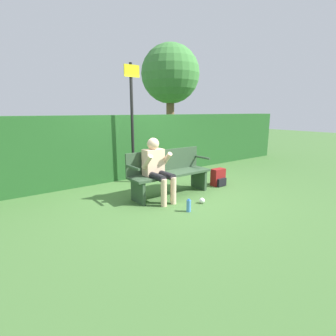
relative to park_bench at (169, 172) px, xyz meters
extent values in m
plane|color=#426B33|center=(0.00, -0.07, -0.47)|extent=(40.00, 40.00, 0.00)
cube|color=#235623|center=(0.00, 1.89, 0.33)|extent=(12.00, 0.59, 1.60)
cube|color=#334C33|center=(0.00, -0.07, -0.02)|extent=(1.79, 0.49, 0.05)
cube|color=#334C33|center=(0.00, 0.16, 0.22)|extent=(1.79, 0.04, 0.44)
cube|color=#334C33|center=(-0.78, -0.07, -0.26)|extent=(0.06, 0.45, 0.43)
cube|color=#334C33|center=(0.78, -0.07, -0.26)|extent=(0.06, 0.45, 0.43)
cylinder|color=#334C33|center=(-0.87, -0.07, 0.22)|extent=(0.05, 0.45, 0.05)
cylinder|color=#334C33|center=(0.87, -0.07, 0.22)|extent=(0.05, 0.45, 0.05)
cube|color=beige|center=(-0.39, -0.02, 0.26)|extent=(0.40, 0.22, 0.51)
sphere|color=beige|center=(-0.39, -0.02, 0.61)|extent=(0.23, 0.23, 0.23)
cylinder|color=black|center=(-0.50, -0.27, 0.03)|extent=(0.13, 0.49, 0.13)
cylinder|color=black|center=(-0.28, -0.27, 0.03)|extent=(0.13, 0.49, 0.13)
cylinder|color=beige|center=(-0.50, -0.51, -0.22)|extent=(0.11, 0.11, 0.51)
cylinder|color=beige|center=(-0.28, -0.51, -0.22)|extent=(0.11, 0.11, 0.51)
cylinder|color=beige|center=(-0.61, -0.14, 0.31)|extent=(0.09, 0.31, 0.31)
cylinder|color=beige|center=(-0.17, -0.14, 0.31)|extent=(0.09, 0.31, 0.31)
cube|color=maroon|center=(1.31, -0.15, -0.27)|extent=(0.32, 0.18, 0.39)
cube|color=black|center=(1.31, -0.28, -0.37)|extent=(0.24, 0.06, 0.18)
cylinder|color=#4C8CCC|center=(-0.31, -0.98, -0.37)|extent=(0.08, 0.08, 0.21)
cylinder|color=#2D66B2|center=(-0.31, -0.98, -0.26)|extent=(0.04, 0.04, 0.02)
cylinder|color=black|center=(-0.10, 1.29, 0.91)|extent=(0.07, 0.07, 2.75)
cube|color=yellow|center=(-0.10, 1.25, 2.10)|extent=(0.38, 0.02, 0.26)
cylinder|color=brown|center=(4.01, 5.23, 0.78)|extent=(0.35, 0.35, 2.51)
sphere|color=#42843D|center=(4.01, 5.23, 2.78)|extent=(2.49, 2.49, 2.49)
sphere|color=silver|center=(0.16, -0.82, -0.42)|extent=(0.10, 0.10, 0.10)
camera|label=1|loc=(-3.14, -4.17, 1.22)|focal=28.00mm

